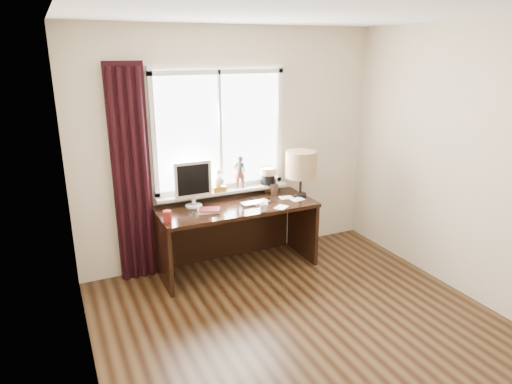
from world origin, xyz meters
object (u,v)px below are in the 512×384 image
mug (263,207)px  red_cup (167,216)px  desk (234,223)px  monitor (193,181)px  table_lamp (301,165)px  laptop (255,203)px

mug → red_cup: (-0.97, 0.13, 0.01)m
desk → monitor: (-0.43, 0.06, 0.52)m
monitor → table_lamp: (1.21, -0.16, 0.09)m
laptop → mug: size_ratio=3.25×
desk → monitor: 0.68m
red_cup → monitor: monitor is taller
red_cup → table_lamp: bearing=5.7°
red_cup → table_lamp: size_ratio=0.21×
mug → table_lamp: size_ratio=0.18×
mug → desk: size_ratio=0.06×
desk → monitor: bearing=172.2°
mug → monitor: size_ratio=0.19×
mug → table_lamp: table_lamp is taller
mug → table_lamp: bearing=25.6°
red_cup → desk: bearing=18.0°
mug → monitor: 0.79m
mug → desk: 0.52m
laptop → red_cup: 1.01m
laptop → table_lamp: table_lamp is taller
laptop → monitor: (-0.63, 0.20, 0.27)m
mug → monitor: bearing=143.1°
table_lamp → desk: bearing=172.5°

